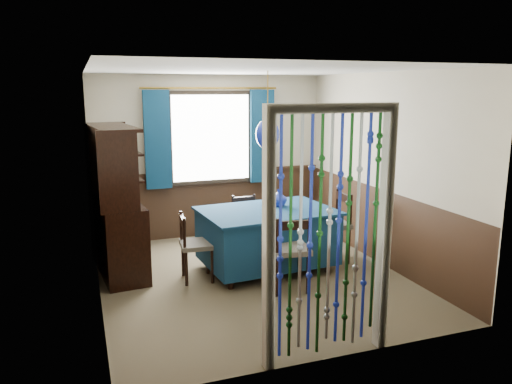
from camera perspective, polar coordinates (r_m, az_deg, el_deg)
name	(u,v)px	position (r m, az deg, el deg)	size (l,w,h in m)	color
floor	(253,278)	(6.25, -0.38, -9.76)	(4.00, 4.00, 0.00)	brown
ceiling	(252,70)	(5.82, -0.41, 13.80)	(4.00, 4.00, 0.00)	silver
wall_back	(210,157)	(7.80, -5.25, 4.02)	(3.60, 3.60, 0.00)	beige
wall_front	(333,219)	(4.12, 8.82, -3.05)	(3.60, 3.60, 0.00)	beige
wall_left	(93,188)	(5.59, -18.09, 0.43)	(4.00, 4.00, 0.00)	beige
wall_right	(383,170)	(6.71, 14.29, 2.45)	(4.00, 4.00, 0.00)	beige
wainscot_back	(211,204)	(7.92, -5.12, -1.38)	(3.60, 3.60, 0.00)	#342013
wainscot_front	(330,304)	(4.38, 8.41, -12.53)	(3.60, 3.60, 0.00)	#342013
wainscot_left	(99,255)	(5.78, -17.47, -6.88)	(4.00, 4.00, 0.00)	#342013
wainscot_right	(379,226)	(6.86, 13.87, -3.75)	(4.00, 4.00, 0.00)	#342013
window	(211,138)	(7.72, -5.19, 6.18)	(1.32, 0.12, 1.42)	black
doorway	(329,240)	(4.22, 8.35, -5.48)	(1.16, 0.12, 2.18)	silver
dining_table	(267,235)	(6.38, 1.27, -4.97)	(1.73, 1.27, 0.79)	navy
chair_near	(290,251)	(5.74, 3.86, -6.69)	(0.51, 0.49, 0.90)	black
chair_far	(247,223)	(7.06, -1.06, -3.53)	(0.41, 0.39, 0.81)	black
chair_left	(195,245)	(6.09, -7.03, -6.02)	(0.42, 0.44, 0.83)	black
chair_right	(332,224)	(6.79, 8.71, -3.69)	(0.46, 0.49, 0.95)	black
sideboard	(117,223)	(6.52, -15.65, -3.43)	(0.63, 1.46, 1.85)	black
pendant_lamp	(268,134)	(6.14, 1.33, 6.65)	(0.30, 0.30, 0.94)	olive
vase_table	(279,198)	(6.48, 2.61, -0.74)	(0.19, 0.19, 0.20)	navy
bowl_shelf	(120,174)	(6.16, -15.27, 2.01)	(0.23, 0.23, 0.06)	beige
vase_sideboard	(118,188)	(6.79, -15.54, 0.44)	(0.16, 0.16, 0.17)	beige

